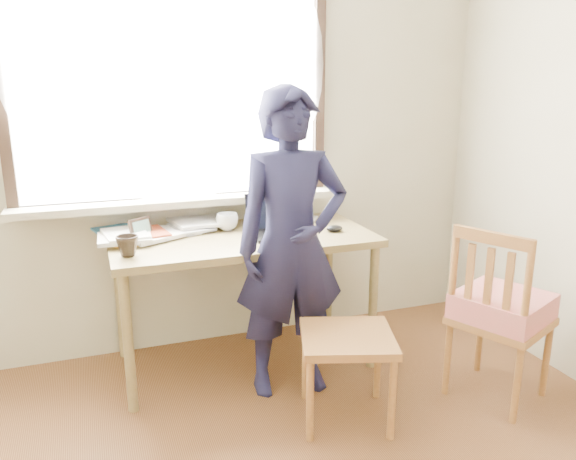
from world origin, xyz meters
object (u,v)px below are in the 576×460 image
object	(u,v)px
person	(292,245)
desk	(243,249)
laptop	(278,225)
mug_white	(227,222)
mug_dark	(127,246)
work_chair	(347,348)
side_chair	(501,310)

from	to	relation	value
person	desk	bearing A→B (deg)	119.62
desk	laptop	bearing A→B (deg)	-9.50
person	mug_white	bearing A→B (deg)	118.25
desk	mug_dark	size ratio (longest dim) A/B	13.11
desk	work_chair	bearing A→B (deg)	-66.65
laptop	person	bearing A→B (deg)	-95.76
work_chair	person	distance (m)	0.58
mug_dark	person	distance (m)	0.81
mug_white	side_chair	bearing A→B (deg)	-38.67
desk	mug_white	world-z (taller)	mug_white
laptop	mug_dark	world-z (taller)	laptop
desk	laptop	xyz separation A→B (m)	(0.20, -0.03, 0.13)
side_chair	person	distance (m)	1.11
desk	person	world-z (taller)	person
laptop	work_chair	bearing A→B (deg)	-80.49
mug_white	side_chair	world-z (taller)	side_chair
mug_white	work_chair	bearing A→B (deg)	-67.13
work_chair	person	world-z (taller)	person
mug_white	work_chair	world-z (taller)	mug_white
side_chair	mug_white	bearing A→B (deg)	141.33
desk	person	xyz separation A→B (m)	(0.16, -0.35, 0.10)
laptop	side_chair	size ratio (longest dim) A/B	0.35
person	mug_dark	bearing A→B (deg)	171.93
mug_white	person	size ratio (longest dim) A/B	0.08
mug_white	person	bearing A→B (deg)	-66.12
mug_white	person	world-z (taller)	person
mug_dark	person	bearing A→B (deg)	-12.44
work_chair	mug_dark	bearing A→B (deg)	149.81
laptop	work_chair	distance (m)	0.83
mug_white	mug_dark	bearing A→B (deg)	-151.62
mug_dark	work_chair	xyz separation A→B (m)	(0.94, -0.55, -0.45)
mug_white	mug_dark	distance (m)	0.66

